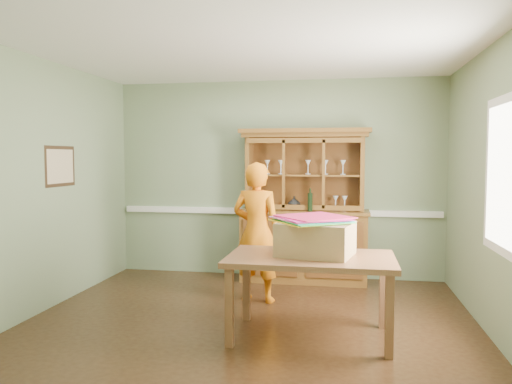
% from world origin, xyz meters
% --- Properties ---
extents(floor, '(4.50, 4.50, 0.00)m').
position_xyz_m(floor, '(0.00, 0.00, 0.00)').
color(floor, '#412815').
rests_on(floor, ground).
extents(ceiling, '(4.50, 4.50, 0.00)m').
position_xyz_m(ceiling, '(0.00, 0.00, 2.70)').
color(ceiling, white).
rests_on(ceiling, wall_back).
extents(wall_back, '(4.50, 0.00, 4.50)m').
position_xyz_m(wall_back, '(0.00, 2.00, 1.35)').
color(wall_back, gray).
rests_on(wall_back, floor).
extents(wall_left, '(0.00, 4.00, 4.00)m').
position_xyz_m(wall_left, '(-2.25, 0.00, 1.35)').
color(wall_left, gray).
rests_on(wall_left, floor).
extents(wall_right, '(0.00, 4.00, 4.00)m').
position_xyz_m(wall_right, '(2.25, 0.00, 1.35)').
color(wall_right, gray).
rests_on(wall_right, floor).
extents(wall_front, '(4.50, 0.00, 4.50)m').
position_xyz_m(wall_front, '(0.00, -2.00, 1.35)').
color(wall_front, gray).
rests_on(wall_front, floor).
extents(chair_rail, '(4.41, 0.05, 0.08)m').
position_xyz_m(chair_rail, '(0.00, 1.98, 0.90)').
color(chair_rail, white).
rests_on(chair_rail, wall_back).
extents(framed_map, '(0.03, 0.60, 0.46)m').
position_xyz_m(framed_map, '(-2.23, 0.30, 1.55)').
color(framed_map, '#352315').
rests_on(framed_map, wall_left).
extents(window_panel, '(0.03, 0.96, 1.36)m').
position_xyz_m(window_panel, '(2.23, -0.30, 1.50)').
color(window_panel, white).
rests_on(window_panel, wall_right).
extents(china_hutch, '(1.72, 0.57, 2.03)m').
position_xyz_m(china_hutch, '(0.39, 1.77, 0.71)').
color(china_hutch, brown).
rests_on(china_hutch, floor).
extents(dining_table, '(1.51, 0.92, 0.75)m').
position_xyz_m(dining_table, '(0.63, -0.34, 0.67)').
color(dining_table, brown).
rests_on(dining_table, floor).
extents(cardboard_box, '(0.74, 0.64, 0.30)m').
position_xyz_m(cardboard_box, '(0.67, -0.29, 0.91)').
color(cardboard_box, '#A18453').
rests_on(cardboard_box, dining_table).
extents(kite_stack, '(0.78, 0.78, 0.05)m').
position_xyz_m(kite_stack, '(0.63, -0.27, 1.08)').
color(kite_stack, yellow).
rests_on(kite_stack, cardboard_box).
extents(person, '(0.64, 0.49, 1.60)m').
position_xyz_m(person, '(-0.06, 0.73, 0.80)').
color(person, orange).
rests_on(person, floor).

